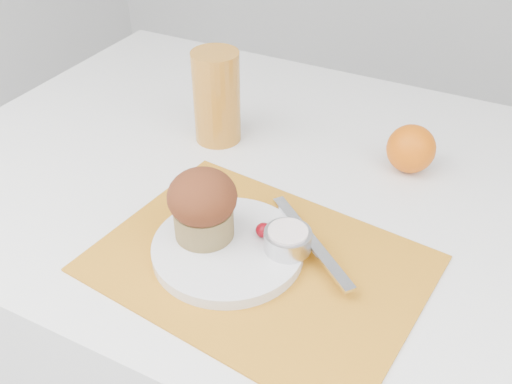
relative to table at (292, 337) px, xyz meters
The scene contains 11 objects.
table is the anchor object (origin of this frame).
placemat 0.43m from the table, 82.44° to the right, with size 0.41×0.30×0.00m, color orange.
plate 0.43m from the table, 95.26° to the right, with size 0.20×0.20×0.02m, color white.
ramekin 0.45m from the table, 72.56° to the right, with size 0.06×0.06×0.03m, color silver.
cream 0.46m from the table, 72.56° to the right, with size 0.05×0.05×0.01m, color white.
raspberry_near 0.44m from the table, 84.52° to the right, with size 0.02×0.02×0.02m, color #5C0209.
raspberry_far 0.43m from the table, 77.85° to the right, with size 0.02×0.02×0.02m, color #59020A.
butter_knife 0.43m from the table, 62.53° to the right, with size 0.19×0.02×0.00m, color silver.
orange 0.45m from the table, 37.44° to the left, with size 0.08×0.08×0.08m, color orange.
juice_glass 0.49m from the table, 164.08° to the left, with size 0.08×0.08×0.16m, color #C67C25.
muffin 0.49m from the table, 105.87° to the right, with size 0.09×0.09×0.10m.
Camera 1 is at (0.26, -0.62, 1.27)m, focal length 40.00 mm.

